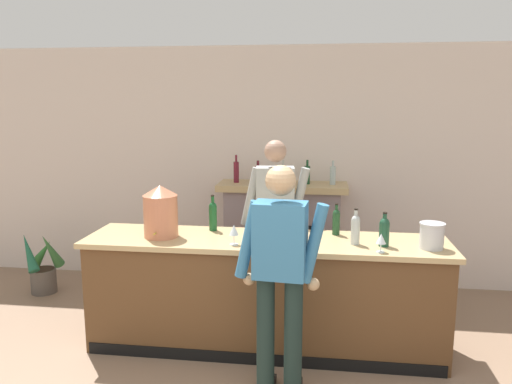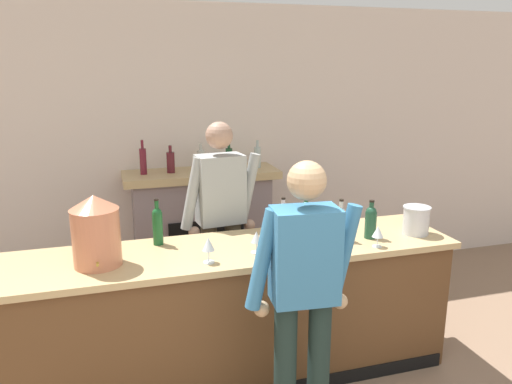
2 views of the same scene
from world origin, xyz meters
TOP-DOWN VIEW (x-y plane):
  - wall_back_panel at (0.00, 3.71)m, footprint 12.00×0.07m
  - bar_counter at (-0.08, 2.02)m, footprint 3.08×0.72m
  - fireplace_stone at (-0.05, 3.45)m, footprint 1.44×0.52m
  - potted_plant_corner at (-2.69, 2.93)m, footprint 0.48×0.46m
  - person_customer at (0.11, 1.26)m, footprint 0.66×0.33m
  - person_bartender at (-0.05, 2.60)m, footprint 0.66×0.33m
  - copper_dispenser at (-0.97, 1.97)m, footprint 0.30×0.33m
  - ice_bucket_steel at (1.26, 1.92)m, footprint 0.20×0.20m
  - wine_bottle_riesling_slim at (0.25, 2.00)m, footprint 0.07×0.07m
  - wine_bottle_chardonnay_pale at (-0.58, 2.24)m, footprint 0.07×0.07m
  - wine_bottle_rose_blush at (0.52, 2.24)m, footprint 0.07×0.07m
  - wine_bottle_merlot_tall at (-1.04, 2.20)m, footprint 0.07×0.07m
  - wine_bottle_port_short at (0.67, 1.95)m, footprint 0.07×0.07m
  - wine_bottle_cabernet_heavy at (0.89, 1.93)m, footprint 0.08×0.08m
  - wine_glass_near_bucket at (0.85, 1.75)m, footprint 0.08×0.08m
  - wine_glass_front_left at (-0.31, 1.81)m, footprint 0.08×0.08m
  - wine_glass_by_dispenser at (0.03, 1.88)m, footprint 0.07×0.07m

SIDE VIEW (x-z plane):
  - potted_plant_corner at x=-2.69m, z-range -0.07..0.66m
  - bar_counter at x=-0.08m, z-range 0.00..0.98m
  - fireplace_stone at x=-0.05m, z-range -0.14..1.39m
  - person_customer at x=0.11m, z-range 0.09..1.80m
  - person_bartender at x=-0.05m, z-range 0.10..1.87m
  - wine_glass_by_dispenser at x=0.03m, z-range 1.01..1.16m
  - ice_bucket_steel at x=1.26m, z-range 0.98..1.19m
  - wine_glass_near_bucket at x=0.85m, z-range 1.01..1.16m
  - wine_glass_front_left at x=-0.31m, z-range 1.01..1.18m
  - wine_bottle_rose_blush at x=0.52m, z-range 0.96..1.24m
  - wine_bottle_cabernet_heavy at x=0.89m, z-range 0.97..1.25m
  - wine_bottle_port_short at x=0.67m, z-range 0.96..1.26m
  - wine_bottle_chardonnay_pale at x=-0.58m, z-range 0.96..1.29m
  - wine_bottle_riesling_slim at x=0.25m, z-range 0.96..1.29m
  - wine_bottle_merlot_tall at x=-1.04m, z-range 0.96..1.30m
  - copper_dispenser at x=-0.97m, z-range 0.98..1.43m
  - wall_back_panel at x=0.00m, z-range 0.00..2.75m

